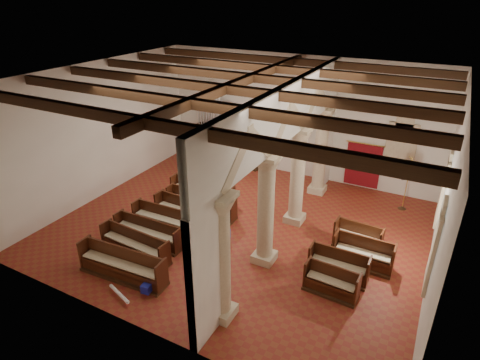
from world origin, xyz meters
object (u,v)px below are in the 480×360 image
Objects in this scene: nave_pew_0 at (123,268)px; lectern at (255,159)px; aisle_pew_0 at (331,285)px; pipe_organ at (214,137)px; processional_banner at (405,192)px.

lectern is at bearing 86.50° from nave_pew_0.
lectern is 0.82× the size of aisle_pew_0.
aisle_pew_0 is (6.34, 2.47, -0.03)m from nave_pew_0.
pipe_organ reaches higher than aisle_pew_0.
processional_banner is at bearing 47.12° from nave_pew_0.
aisle_pew_0 is (8.87, -7.57, -1.05)m from pipe_organ.
pipe_organ is at bearing 100.74° from nave_pew_0.
nave_pew_0 is at bearing -152.77° from processional_banner.
processional_banner is (10.12, -0.82, -0.57)m from pipe_organ.
aisle_pew_0 is at bearing -35.54° from lectern.
lectern is 10.02m from nave_pew_0.
aisle_pew_0 is at bearing 17.85° from nave_pew_0.
pipe_organ is at bearing 142.65° from aisle_pew_0.
pipe_organ reaches higher than processional_banner.
lectern is 0.58× the size of processional_banner.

